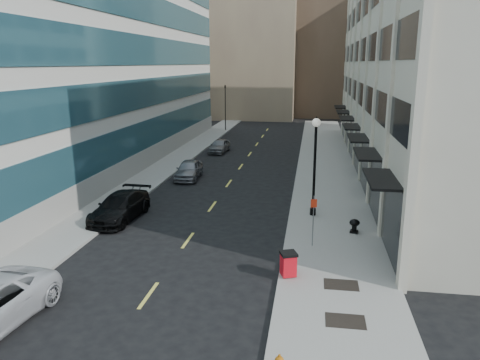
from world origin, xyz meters
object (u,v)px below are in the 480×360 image
(car_grey_sedan, at_px, (220,146))
(urn_planter, at_px, (354,225))
(car_silver_sedan, at_px, (189,170))
(trash_bin, at_px, (288,263))
(sign_post, at_px, (313,214))
(car_black_pickup, at_px, (120,207))
(traffic_signal, at_px, (225,88))
(lamppost, at_px, (315,158))

(car_grey_sedan, xyz_separation_m, urn_planter, (11.80, -22.31, -0.09))
(car_silver_sedan, relative_size, trash_bin, 4.05)
(trash_bin, bearing_deg, urn_planter, 40.69)
(trash_bin, height_order, sign_post, sign_post)
(car_black_pickup, bearing_deg, traffic_signal, 94.20)
(trash_bin, distance_m, lamppost, 9.06)
(car_black_pickup, bearing_deg, trash_bin, -28.82)
(car_black_pickup, bearing_deg, urn_planter, 0.78)
(sign_post, bearing_deg, urn_planter, 36.74)
(car_black_pickup, height_order, sign_post, sign_post)
(traffic_signal, bearing_deg, lamppost, -71.31)
(car_silver_sedan, bearing_deg, urn_planter, -44.76)
(sign_post, bearing_deg, car_black_pickup, 157.47)
(car_black_pickup, height_order, car_grey_sedan, car_black_pickup)
(car_black_pickup, relative_size, sign_post, 2.05)
(car_silver_sedan, xyz_separation_m, sign_post, (9.79, -13.12, 1.05))
(car_black_pickup, height_order, lamppost, lamppost)
(car_black_pickup, distance_m, lamppost, 11.76)
(lamppost, bearing_deg, sign_post, -90.00)
(car_black_pickup, distance_m, sign_post, 11.58)
(trash_bin, bearing_deg, traffic_signal, 83.54)
(trash_bin, xyz_separation_m, sign_post, (1.00, 3.58, 1.07))
(car_silver_sedan, xyz_separation_m, lamppost, (9.79, -8.17, 2.87))
(car_silver_sedan, distance_m, lamppost, 13.07)
(car_grey_sedan, xyz_separation_m, trash_bin, (8.60, -28.12, 0.04))
(traffic_signal, distance_m, sign_post, 42.03)
(car_black_pickup, distance_m, car_grey_sedan, 21.82)
(traffic_signal, height_order, car_black_pickup, traffic_signal)
(traffic_signal, height_order, car_silver_sedan, traffic_signal)
(car_black_pickup, xyz_separation_m, car_silver_sedan, (1.41, 10.35, -0.02))
(car_black_pickup, bearing_deg, sign_post, -10.80)
(car_grey_sedan, relative_size, urn_planter, 5.42)
(traffic_signal, bearing_deg, car_silver_sedan, -85.54)
(trash_bin, xyz_separation_m, lamppost, (1.00, 8.53, 2.89))
(traffic_signal, bearing_deg, trash_bin, -76.00)
(traffic_signal, distance_m, urn_planter, 40.76)
(traffic_signal, xyz_separation_m, car_black_pickup, (0.70, -37.35, -4.95))
(trash_bin, bearing_deg, sign_post, 53.94)
(car_silver_sedan, distance_m, car_grey_sedan, 11.42)
(traffic_signal, relative_size, lamppost, 1.18)
(car_grey_sedan, height_order, urn_planter, car_grey_sedan)
(car_silver_sedan, bearing_deg, car_grey_sedan, 86.51)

